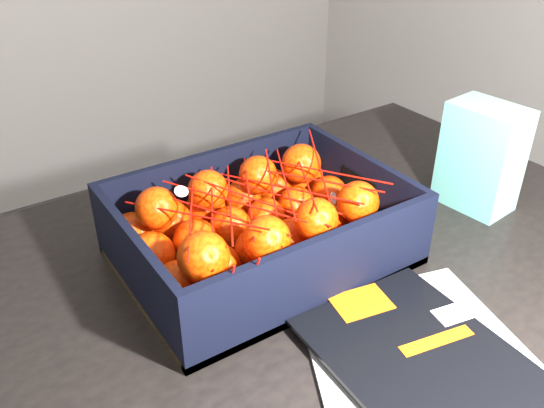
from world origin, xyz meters
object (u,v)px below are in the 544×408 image
table (294,316)px  magazine_stack (423,363)px  produce_crate (261,237)px  retail_carton (481,157)px

table → magazine_stack: size_ratio=3.51×
produce_crate → retail_carton: 0.41m
table → produce_crate: size_ratio=3.01×
produce_crate → retail_carton: retail_carton is taller
table → retail_carton: bearing=-3.5°
table → produce_crate: produce_crate is taller
table → magazine_stack: bearing=-87.4°
table → retail_carton: (0.37, -0.02, 0.19)m
table → produce_crate: (-0.03, 0.05, 0.14)m
produce_crate → table: bearing=-59.3°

